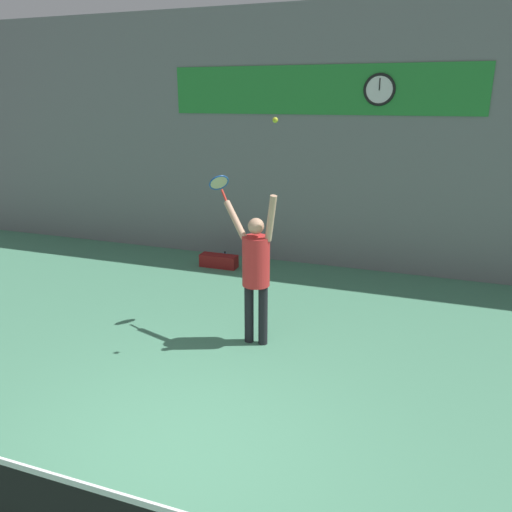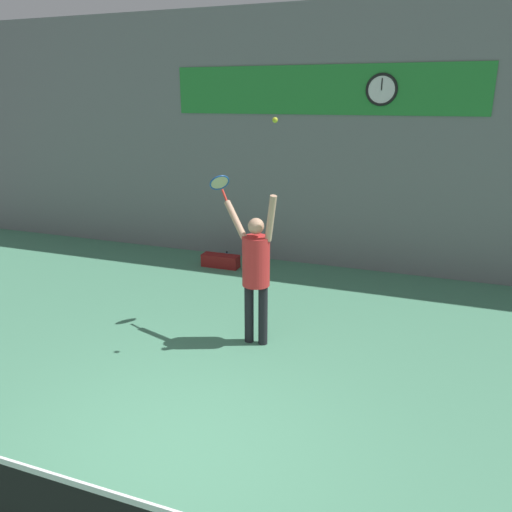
{
  "view_description": "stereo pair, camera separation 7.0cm",
  "coord_description": "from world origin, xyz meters",
  "px_view_note": "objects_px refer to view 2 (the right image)",
  "views": [
    {
      "loc": [
        2.18,
        -3.39,
        3.33
      ],
      "look_at": [
        0.04,
        2.63,
        1.29
      ],
      "focal_mm": 35.0,
      "sensor_mm": 36.0,
      "label": 1
    },
    {
      "loc": [
        2.24,
        -3.37,
        3.33
      ],
      "look_at": [
        0.04,
        2.63,
        1.29
      ],
      "focal_mm": 35.0,
      "sensor_mm": 36.0,
      "label": 2
    }
  ],
  "objects_px": {
    "tennis_player": "(256,267)",
    "tennis_ball": "(275,120)",
    "tennis_racket": "(220,184)",
    "equipment_bag": "(221,261)",
    "water_bottle": "(227,257)",
    "scoreboard_clock": "(382,90)"
  },
  "relations": [
    {
      "from": "tennis_ball",
      "to": "water_bottle",
      "type": "distance_m",
      "value": 4.91
    },
    {
      "from": "tennis_ball",
      "to": "equipment_bag",
      "type": "height_order",
      "value": "tennis_ball"
    },
    {
      "from": "water_bottle",
      "to": "equipment_bag",
      "type": "distance_m",
      "value": 0.31
    },
    {
      "from": "tennis_player",
      "to": "tennis_racket",
      "type": "distance_m",
      "value": 1.34
    },
    {
      "from": "scoreboard_clock",
      "to": "water_bottle",
      "type": "distance_m",
      "value": 4.45
    },
    {
      "from": "tennis_racket",
      "to": "equipment_bag",
      "type": "distance_m",
      "value": 3.29
    },
    {
      "from": "tennis_player",
      "to": "scoreboard_clock",
      "type": "bearing_deg",
      "value": 73.68
    },
    {
      "from": "tennis_player",
      "to": "equipment_bag",
      "type": "relative_size",
      "value": 2.79
    },
    {
      "from": "scoreboard_clock",
      "to": "water_bottle",
      "type": "bearing_deg",
      "value": -170.22
    },
    {
      "from": "tennis_player",
      "to": "water_bottle",
      "type": "bearing_deg",
      "value": 119.78
    },
    {
      "from": "tennis_racket",
      "to": "water_bottle",
      "type": "bearing_deg",
      "value": 112.09
    },
    {
      "from": "scoreboard_clock",
      "to": "tennis_player",
      "type": "relative_size",
      "value": 0.27
    },
    {
      "from": "scoreboard_clock",
      "to": "tennis_racket",
      "type": "relative_size",
      "value": 1.44
    },
    {
      "from": "tennis_ball",
      "to": "tennis_racket",
      "type": "bearing_deg",
      "value": 148.27
    },
    {
      "from": "tennis_player",
      "to": "water_bottle",
      "type": "distance_m",
      "value": 3.79
    },
    {
      "from": "equipment_bag",
      "to": "tennis_racket",
      "type": "bearing_deg",
      "value": -65.22
    },
    {
      "from": "scoreboard_clock",
      "to": "tennis_ball",
      "type": "xyz_separation_m",
      "value": [
        -0.77,
        -3.8,
        -0.39
      ]
    },
    {
      "from": "tennis_player",
      "to": "tennis_ball",
      "type": "xyz_separation_m",
      "value": [
        0.3,
        -0.14,
        1.94
      ]
    },
    {
      "from": "water_bottle",
      "to": "tennis_racket",
      "type": "bearing_deg",
      "value": -67.91
    },
    {
      "from": "scoreboard_clock",
      "to": "equipment_bag",
      "type": "bearing_deg",
      "value": -164.37
    },
    {
      "from": "tennis_player",
      "to": "tennis_ball",
      "type": "distance_m",
      "value": 1.96
    },
    {
      "from": "tennis_player",
      "to": "tennis_racket",
      "type": "height_order",
      "value": "tennis_racket"
    }
  ]
}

